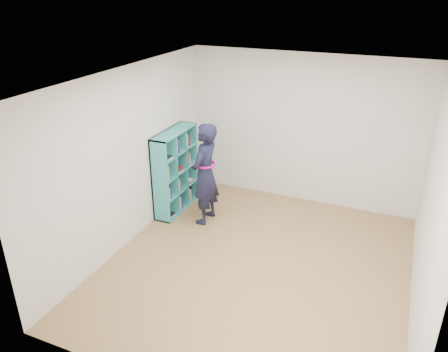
% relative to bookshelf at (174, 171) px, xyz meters
% --- Properties ---
extents(floor, '(4.50, 4.50, 0.00)m').
position_rel_bookshelf_xyz_m(floor, '(1.86, -1.04, -0.70)').
color(floor, '#9A7746').
rests_on(floor, ground).
extents(ceiling, '(4.50, 4.50, 0.00)m').
position_rel_bookshelf_xyz_m(ceiling, '(1.86, -1.04, 1.90)').
color(ceiling, white).
rests_on(ceiling, wall_back).
extents(wall_left, '(0.02, 4.50, 2.60)m').
position_rel_bookshelf_xyz_m(wall_left, '(-0.14, -1.04, 0.60)').
color(wall_left, silver).
rests_on(wall_left, floor).
extents(wall_right, '(0.02, 4.50, 2.60)m').
position_rel_bookshelf_xyz_m(wall_right, '(3.86, -1.04, 0.60)').
color(wall_right, silver).
rests_on(wall_right, floor).
extents(wall_back, '(4.00, 0.02, 2.60)m').
position_rel_bookshelf_xyz_m(wall_back, '(1.86, 1.21, 0.60)').
color(wall_back, silver).
rests_on(wall_back, floor).
extents(wall_front, '(4.00, 0.02, 2.60)m').
position_rel_bookshelf_xyz_m(wall_front, '(1.86, -3.29, 0.60)').
color(wall_front, silver).
rests_on(wall_front, floor).
extents(bookshelf, '(0.31, 1.06, 1.41)m').
position_rel_bookshelf_xyz_m(bookshelf, '(0.00, 0.00, 0.00)').
color(bookshelf, teal).
rests_on(bookshelf, floor).
extents(person, '(0.41, 0.61, 1.67)m').
position_rel_bookshelf_xyz_m(person, '(0.66, -0.18, 0.14)').
color(person, black).
rests_on(person, floor).
extents(smartphone, '(0.01, 0.08, 0.12)m').
position_rel_bookshelf_xyz_m(smartphone, '(0.51, -0.10, 0.24)').
color(smartphone, silver).
rests_on(smartphone, person).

